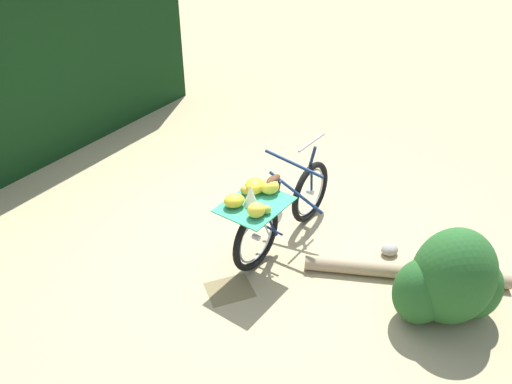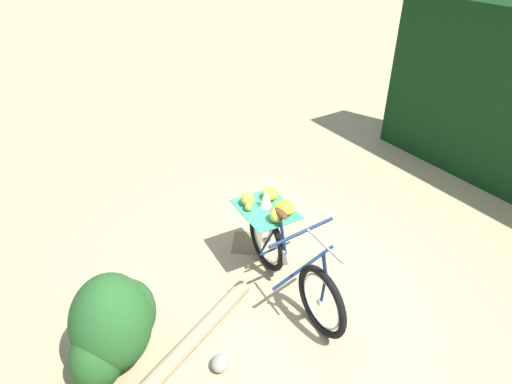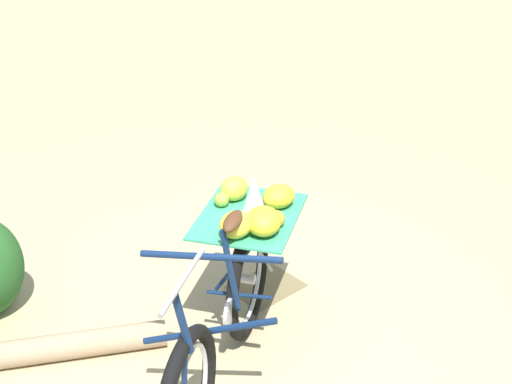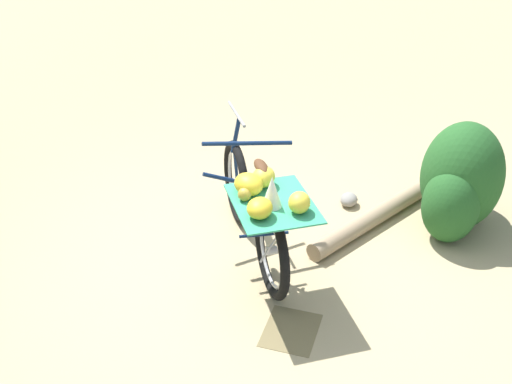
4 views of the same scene
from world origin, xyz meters
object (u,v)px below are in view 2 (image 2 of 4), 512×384
object	(u,v)px
shrub_cluster	(114,326)
path_stone	(220,363)
bicycle	(285,249)
fallen_log	(180,353)

from	to	relation	value
shrub_cluster	path_stone	xyz separation A→B (m)	(0.05, 0.93, -0.36)
bicycle	path_stone	distance (m)	1.30
fallen_log	shrub_cluster	size ratio (longest dim) A/B	2.03
bicycle	fallen_log	world-z (taller)	bicycle
bicycle	shrub_cluster	world-z (taller)	bicycle
bicycle	path_stone	world-z (taller)	bicycle
bicycle	fallen_log	distance (m)	1.44
bicycle	shrub_cluster	bearing A→B (deg)	-87.98
shrub_cluster	path_stone	distance (m)	1.00
fallen_log	shrub_cluster	distance (m)	0.65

